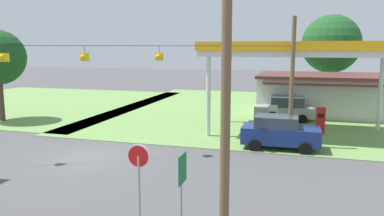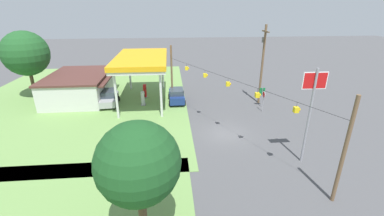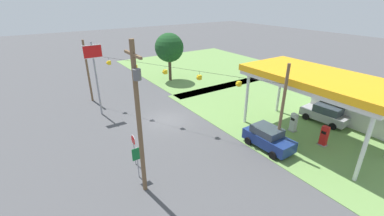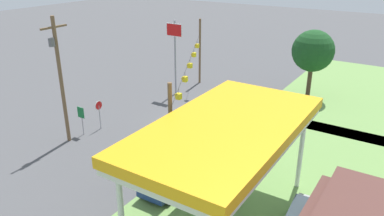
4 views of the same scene
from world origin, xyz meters
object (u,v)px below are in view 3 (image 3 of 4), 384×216
object	(u,v)px
utility_pole_main	(139,115)
car_at_pumps_front	(268,138)
gas_station_store	(379,107)
fuel_pump_far	(324,137)
gas_station_canopy	(318,80)
tree_west_verge	(169,48)
car_at_pumps_rear	(326,114)
route_sign	(137,157)
stop_sign_roadside	(134,143)
stop_sign_overhead	(94,65)
fuel_pump_near	(293,123)

from	to	relation	value
utility_pole_main	car_at_pumps_front	bearing A→B (deg)	84.67
gas_station_store	fuel_pump_far	bearing A→B (deg)	-92.52
gas_station_canopy	tree_west_verge	size ratio (longest dim) A/B	1.74
car_at_pumps_rear	route_sign	bearing A→B (deg)	79.05
stop_sign_roadside	tree_west_verge	distance (m)	21.25
fuel_pump_far	stop_sign_overhead	xyz separation A→B (m)	(-16.72, -13.86, 4.53)
gas_station_store	stop_sign_roadside	size ratio (longest dim) A/B	4.15
car_at_pumps_rear	stop_sign_roadside	distance (m)	18.95
gas_station_store	fuel_pump_near	distance (m)	9.26
car_at_pumps_front	stop_sign_roadside	size ratio (longest dim) A/B	1.70
stop_sign_overhead	tree_west_verge	bearing A→B (deg)	118.45
car_at_pumps_front	fuel_pump_near	bearing A→B (deg)	97.69
fuel_pump_near	fuel_pump_far	size ratio (longest dim) A/B	1.00
gas_station_canopy	fuel_pump_far	distance (m)	4.79
gas_station_store	route_sign	bearing A→B (deg)	-102.37
car_at_pumps_front	stop_sign_roadside	distance (m)	10.83
car_at_pumps_rear	stop_sign_overhead	world-z (taller)	stop_sign_overhead
gas_station_canopy	car_at_pumps_rear	xyz separation A→B (m)	(-0.91, 4.24, -4.45)
fuel_pump_near	stop_sign_overhead	size ratio (longest dim) A/B	0.23
stop_sign_roadside	tree_west_verge	xyz separation A→B (m)	(-16.94, 12.47, 3.02)
route_sign	tree_west_verge	xyz separation A→B (m)	(-18.53, 12.85, 3.12)
stop_sign_roadside	stop_sign_overhead	world-z (taller)	stop_sign_overhead
fuel_pump_near	stop_sign_roadside	world-z (taller)	stop_sign_roadside
car_at_pumps_rear	stop_sign_overhead	xyz separation A→B (m)	(-14.30, -18.11, 4.43)
gas_station_canopy	utility_pole_main	size ratio (longest dim) A/B	1.25
tree_west_verge	fuel_pump_near	bearing A→B (deg)	5.13
gas_station_canopy	car_at_pumps_front	distance (m)	6.20
fuel_pump_near	car_at_pumps_front	bearing A→B (deg)	-81.22
gas_station_store	car_at_pumps_front	distance (m)	13.12
fuel_pump_far	gas_station_canopy	bearing A→B (deg)	179.95
stop_sign_overhead	tree_west_verge	xyz separation A→B (m)	(-6.53, 12.05, -0.55)
utility_pole_main	stop_sign_roadside	bearing A→B (deg)	169.87
car_at_pumps_rear	route_sign	xyz separation A→B (m)	(-2.30, -18.91, 0.76)
fuel_pump_far	tree_west_verge	distance (m)	23.65
car_at_pumps_rear	utility_pole_main	distance (m)	19.60
fuel_pump_far	tree_west_verge	size ratio (longest dim) A/B	0.26
fuel_pump_far	stop_sign_roadside	xyz separation A→B (m)	(-6.30, -14.28, 0.96)
gas_station_store	car_at_pumps_front	world-z (taller)	gas_station_store
fuel_pump_near	utility_pole_main	xyz separation A→B (m)	(-0.33, -14.81, 4.58)
route_sign	fuel_pump_far	bearing A→B (deg)	72.17
stop_sign_roadside	tree_west_verge	bearing A→B (deg)	-36.34
fuel_pump_far	fuel_pump_near	bearing A→B (deg)	180.00
stop_sign_overhead	gas_station_canopy	bearing A→B (deg)	42.35
gas_station_store	fuel_pump_far	distance (m)	8.62
fuel_pump_far	tree_west_verge	bearing A→B (deg)	-175.53
car_at_pumps_rear	gas_station_store	bearing A→B (deg)	-126.87
gas_station_canopy	car_at_pumps_front	size ratio (longest dim) A/B	2.85
gas_station_store	tree_west_verge	world-z (taller)	tree_west_verge
car_at_pumps_front	utility_pole_main	bearing A→B (deg)	-96.41
car_at_pumps_front	gas_station_canopy	bearing A→B (deg)	77.55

